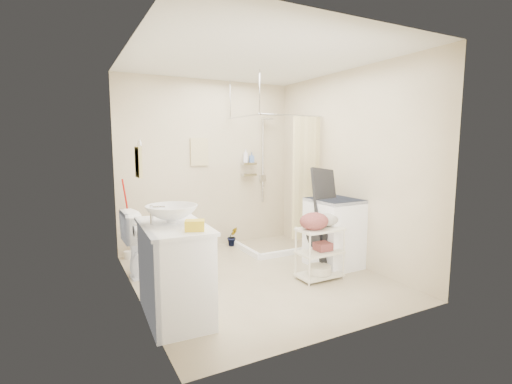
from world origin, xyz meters
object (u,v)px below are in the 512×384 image
Objects in this scene: toilet at (157,242)px; laundry_rack at (320,248)px; vanity at (174,271)px; washing_machine at (335,232)px.

toilet reaches higher than laundry_rack.
laundry_rack is (1.81, 0.16, -0.07)m from vanity.
laundry_rack is (1.69, -1.07, -0.04)m from toilet.
toilet is at bearing 87.03° from vanity.
vanity is 1.22× the size of toilet.
washing_machine reaches higher than laundry_rack.
washing_machine reaches higher than toilet.
washing_machine is at bearing 31.30° from laundry_rack.
vanity is 1.35× the size of laundry_rack.
washing_machine reaches higher than vanity.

